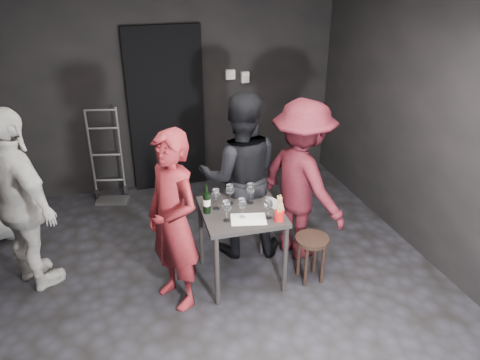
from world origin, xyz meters
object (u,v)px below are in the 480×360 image
object	(u,v)px
server_red	(173,215)
woman_black	(240,165)
hand_truck	(110,183)
stool	(312,247)
man_maroon	(302,174)
bystander_cream	(19,189)
breadstick_cup	(280,209)
wine_bottle	(207,202)
tasting_table	(241,219)

from	to	relation	value
server_red	woman_black	world-z (taller)	woman_black
hand_truck	stool	world-z (taller)	hand_truck
stool	woman_black	distance (m)	1.05
man_maroon	bystander_cream	bearing A→B (deg)	64.32
hand_truck	breadstick_cup	bearing A→B (deg)	-45.71
server_red	wine_bottle	xyz separation A→B (m)	(0.33, 0.18, -0.03)
breadstick_cup	hand_truck	bearing A→B (deg)	121.30
man_maroon	tasting_table	bearing A→B (deg)	88.36
bystander_cream	tasting_table	bearing A→B (deg)	-138.88
stool	woman_black	size ratio (longest dim) A/B	0.24
hand_truck	wine_bottle	xyz separation A→B (m)	(0.82, -1.98, 0.64)
hand_truck	man_maroon	xyz separation A→B (m)	(1.82, -1.79, 0.70)
server_red	breadstick_cup	bearing A→B (deg)	54.47
tasting_table	man_maroon	xyz separation A→B (m)	(0.69, 0.23, 0.27)
server_red	breadstick_cup	world-z (taller)	server_red
woman_black	breadstick_cup	size ratio (longest dim) A/B	7.56
tasting_table	breadstick_cup	world-z (taller)	breadstick_cup
hand_truck	woman_black	size ratio (longest dim) A/B	0.61
man_maroon	hand_truck	bearing A→B (deg)	25.41
hand_truck	stool	distance (m)	2.85
stool	bystander_cream	distance (m)	2.69
stool	breadstick_cup	bearing A→B (deg)	-172.47
man_maroon	server_red	bearing A→B (deg)	85.40
stool	man_maroon	size ratio (longest dim) A/B	0.26
woman_black	bystander_cream	bearing A→B (deg)	12.27
stool	breadstick_cup	size ratio (longest dim) A/B	1.81
man_maroon	wine_bottle	distance (m)	1.02
hand_truck	tasting_table	distance (m)	2.36
hand_truck	breadstick_cup	xyz separation A→B (m)	(1.39, -2.29, 0.65)
woman_black	stool	bearing A→B (deg)	138.62
woman_black	man_maroon	world-z (taller)	woman_black
stool	breadstick_cup	xyz separation A→B (m)	(-0.36, -0.05, 0.50)
hand_truck	wine_bottle	world-z (taller)	hand_truck
stool	man_maroon	world-z (taller)	man_maroon
bystander_cream	wine_bottle	xyz separation A→B (m)	(1.58, -0.44, -0.15)
tasting_table	woman_black	size ratio (longest dim) A/B	0.38
wine_bottle	breadstick_cup	world-z (taller)	wine_bottle
breadstick_cup	stool	bearing A→B (deg)	7.53
tasting_table	breadstick_cup	size ratio (longest dim) A/B	2.90
tasting_table	stool	distance (m)	0.72
hand_truck	man_maroon	distance (m)	2.65
tasting_table	man_maroon	bearing A→B (deg)	18.48
hand_truck	server_red	distance (m)	2.31
hand_truck	wine_bottle	bearing A→B (deg)	-54.46
stool	wine_bottle	xyz separation A→B (m)	(-0.94, 0.27, 0.49)
hand_truck	stool	xyz separation A→B (m)	(1.76, -2.24, 0.15)
wine_bottle	stool	bearing A→B (deg)	-16.01
hand_truck	woman_black	distance (m)	2.14
woman_black	man_maroon	xyz separation A→B (m)	(0.56, -0.23, -0.06)
stool	wine_bottle	world-z (taller)	wine_bottle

